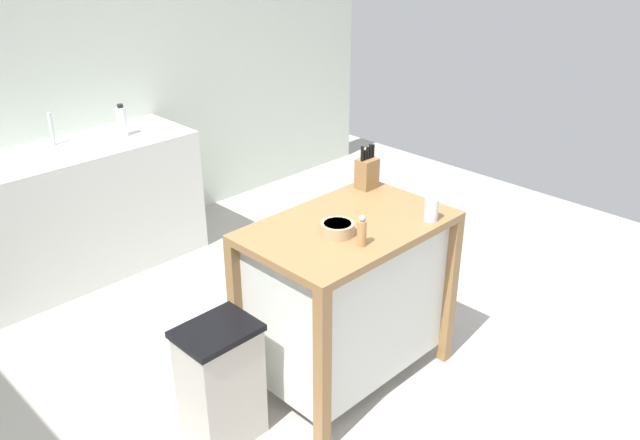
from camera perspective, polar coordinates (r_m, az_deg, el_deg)
The scene contains 11 objects.
ground_plane at distance 3.59m, azimuth 1.90°, elevation -14.99°, with size 6.48×6.48×0.00m, color #ADA8A0.
wall_back at distance 4.92m, azimuth -20.37°, elevation 11.98°, with size 5.48×0.10×2.60m, color silver.
kitchen_island at distance 3.43m, azimuth 2.38°, elevation -6.45°, with size 1.04×0.67×0.93m.
knife_block at distance 3.61m, azimuth 4.12°, elevation 4.19°, with size 0.11×0.09×0.25m.
bowl_stoneware_deep at distance 3.11m, azimuth 1.54°, elevation -0.73°, with size 0.16×0.16×0.06m.
drinking_cup at distance 3.28m, azimuth 9.70°, elevation 0.92°, with size 0.07×0.07×0.12m.
pepper_grinder at distance 2.99m, azimuth 3.67°, elevation -1.01°, with size 0.04×0.04×0.15m.
trash_bin at distance 3.19m, azimuth -8.65°, elevation -13.92°, with size 0.36×0.28×0.63m.
sink_counter at distance 4.74m, azimuth -20.56°, elevation 0.60°, with size 1.69×0.60×0.91m.
sink_faucet at distance 4.67m, azimuth -22.38°, elevation 7.36°, with size 0.02×0.02×0.22m.
bottle_dish_soap at distance 4.72m, azimuth -16.89°, elevation 8.27°, with size 0.07×0.07×0.22m.
Camera 1 is at (-2.00, -1.84, 2.34)m, focal length 36.66 mm.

